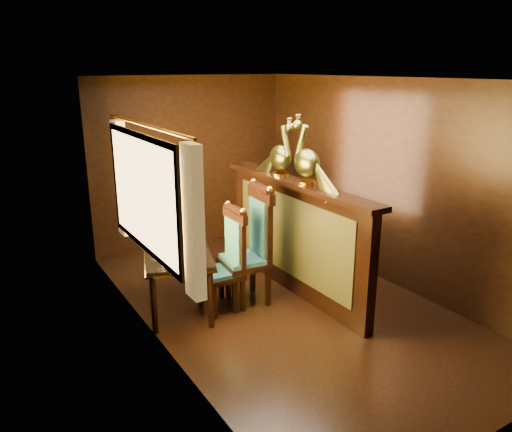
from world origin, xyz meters
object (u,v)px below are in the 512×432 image
object	(u,v)px
dining_table	(177,256)
chair_left	(254,241)
peacock_right	(281,146)
chair_right	(230,255)
peacock_left	(307,150)

from	to	relation	value
dining_table	chair_left	distance (m)	0.88
chair_left	peacock_right	distance (m)	1.16
chair_left	chair_right	world-z (taller)	chair_left
dining_table	peacock_left	size ratio (longest dim) A/B	1.77
peacock_right	chair_left	bearing A→B (deg)	-151.59
peacock_left	chair_left	bearing A→B (deg)	157.75
chair_right	peacock_right	size ratio (longest dim) A/B	1.70
peacock_right	dining_table	bearing A→B (deg)	-178.54
peacock_left	peacock_right	world-z (taller)	peacock_left
chair_right	peacock_right	bearing A→B (deg)	20.91
chair_right	peacock_right	xyz separation A→B (m)	(0.87, 0.31, 1.09)
dining_table	peacock_right	distance (m)	1.76
chair_left	peacock_right	bearing A→B (deg)	34.13
dining_table	chair_left	bearing A→B (deg)	0.99
dining_table	chair_left	world-z (taller)	chair_left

